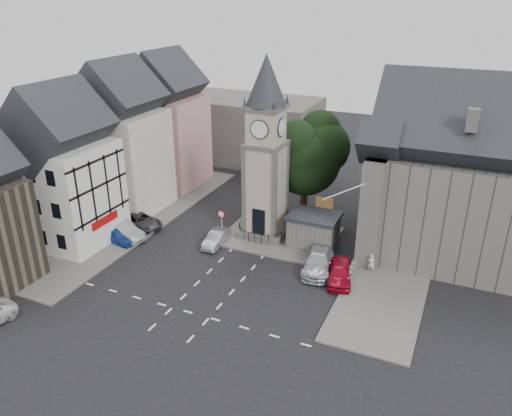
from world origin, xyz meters
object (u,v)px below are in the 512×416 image
at_px(clock_tower, 266,150).
at_px(car_west_blue, 118,235).
at_px(car_east_red, 340,273).
at_px(pedestrian, 371,264).
at_px(stone_shelter, 313,231).

bearing_deg(clock_tower, car_west_blue, -149.17).
bearing_deg(car_east_red, pedestrian, 36.70).
height_order(car_west_blue, car_east_red, car_east_red).
bearing_deg(clock_tower, pedestrian, -15.36).
relative_size(stone_shelter, car_west_blue, 1.07).
bearing_deg(pedestrian, stone_shelter, -28.87).
bearing_deg(pedestrian, car_east_red, 43.68).
bearing_deg(stone_shelter, car_east_red, -51.48).
bearing_deg(car_east_red, clock_tower, 135.87).
xyz_separation_m(clock_tower, car_east_red, (8.50, -5.14, -7.37)).
height_order(stone_shelter, pedestrian, stone_shelter).
xyz_separation_m(stone_shelter, car_east_red, (3.70, -4.65, -0.79)).
height_order(clock_tower, pedestrian, clock_tower).
relative_size(car_west_blue, car_east_red, 0.91).
height_order(clock_tower, car_east_red, clock_tower).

